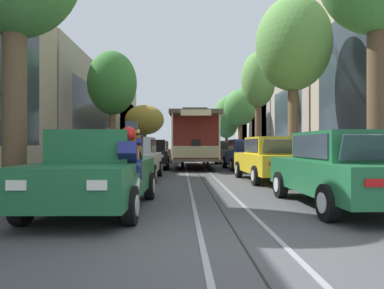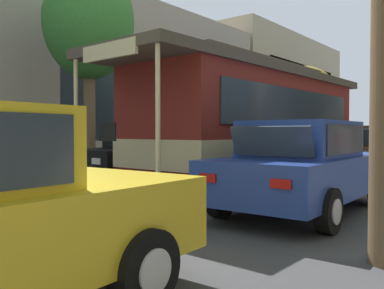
{
  "view_description": "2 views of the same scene",
  "coord_description": "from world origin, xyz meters",
  "px_view_note": "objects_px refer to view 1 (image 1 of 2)",
  "views": [
    {
      "loc": [
        -0.81,
        -4.2,
        1.31
      ],
      "look_at": [
        0.07,
        22.55,
        1.32
      ],
      "focal_mm": 32.24,
      "sensor_mm": 36.0,
      "label": 1
    },
    {
      "loc": [
        5.54,
        7.25,
        1.39
      ],
      "look_at": [
        -1.58,
        16.06,
        1.05
      ],
      "focal_mm": 38.21,
      "sensor_mm": 36.0,
      "label": 2
    }
  ],
  "objects_px": {
    "parked_car_teal_fifth_right": "(217,150)",
    "street_tree_kerb_right_second": "(293,45)",
    "pedestrian_on_left_pavement": "(267,150)",
    "parked_car_black_mid_left": "(152,154)",
    "street_tree_kerb_left_mid": "(145,120)",
    "pedestrian_crossing_far": "(275,151)",
    "parked_car_yellow_second_right": "(271,159)",
    "parked_car_silver_second_left": "(133,158)",
    "parked_car_green_near_right": "(342,169)",
    "parked_car_green_near_left": "(99,170)",
    "street_tree_kerb_left_second": "(112,84)",
    "street_tree_kerb_right_far": "(226,118)",
    "street_tree_kerb_right_fourth": "(240,108)",
    "parked_car_brown_fourth_right": "(226,152)",
    "parked_car_blue_sixth_right": "(214,150)",
    "motorcycle_with_rider": "(129,165)",
    "parked_car_brown_fourth_left": "(158,151)",
    "parked_car_blue_mid_right": "(245,154)",
    "cable_car_trolley": "(194,139)",
    "street_tree_kerb_right_mid": "(258,82)"
  },
  "relations": [
    {
      "from": "parked_car_blue_sixth_right",
      "to": "street_tree_kerb_left_second",
      "type": "bearing_deg",
      "value": -113.29
    },
    {
      "from": "street_tree_kerb_left_mid",
      "to": "cable_car_trolley",
      "type": "height_order",
      "value": "street_tree_kerb_left_mid"
    },
    {
      "from": "parked_car_yellow_second_right",
      "to": "pedestrian_crossing_far",
      "type": "xyz_separation_m",
      "value": [
        3.28,
        11.32,
        0.08
      ]
    },
    {
      "from": "street_tree_kerb_right_second",
      "to": "street_tree_kerb_right_far",
      "type": "height_order",
      "value": "street_tree_kerb_right_second"
    },
    {
      "from": "parked_car_green_near_left",
      "to": "parked_car_blue_sixth_right",
      "type": "height_order",
      "value": "same"
    },
    {
      "from": "parked_car_brown_fourth_right",
      "to": "parked_car_teal_fifth_right",
      "type": "distance_m",
      "value": 5.9
    },
    {
      "from": "parked_car_green_near_right",
      "to": "street_tree_kerb_right_second",
      "type": "xyz_separation_m",
      "value": [
        1.95,
        9.01,
        5.2
      ]
    },
    {
      "from": "parked_car_blue_sixth_right",
      "to": "street_tree_kerb_right_second",
      "type": "xyz_separation_m",
      "value": [
        1.81,
        -19.85,
        5.2
      ]
    },
    {
      "from": "parked_car_green_near_right",
      "to": "parked_car_teal_fifth_right",
      "type": "bearing_deg",
      "value": 90.32
    },
    {
      "from": "parked_car_yellow_second_right",
      "to": "parked_car_blue_sixth_right",
      "type": "bearing_deg",
      "value": 89.37
    },
    {
      "from": "parked_car_teal_fifth_right",
      "to": "street_tree_kerb_right_mid",
      "type": "distance_m",
      "value": 8.36
    },
    {
      "from": "street_tree_kerb_right_fourth",
      "to": "parked_car_black_mid_left",
      "type": "bearing_deg",
      "value": -121.76
    },
    {
      "from": "street_tree_kerb_right_far",
      "to": "street_tree_kerb_left_mid",
      "type": "bearing_deg",
      "value": -151.27
    },
    {
      "from": "parked_car_green_near_left",
      "to": "parked_car_blue_sixth_right",
      "type": "distance_m",
      "value": 29.38
    },
    {
      "from": "parked_car_yellow_second_right",
      "to": "parked_car_teal_fifth_right",
      "type": "xyz_separation_m",
      "value": [
        -0.0,
        18.2,
        0.0
      ]
    },
    {
      "from": "parked_car_green_near_left",
      "to": "parked_car_brown_fourth_right",
      "type": "distance_m",
      "value": 18.24
    },
    {
      "from": "street_tree_kerb_right_mid",
      "to": "parked_car_silver_second_left",
      "type": "bearing_deg",
      "value": -123.06
    },
    {
      "from": "parked_car_green_near_left",
      "to": "motorcycle_with_rider",
      "type": "distance_m",
      "value": 0.92
    },
    {
      "from": "parked_car_black_mid_left",
      "to": "pedestrian_on_left_pavement",
      "type": "distance_m",
      "value": 10.79
    },
    {
      "from": "street_tree_kerb_right_far",
      "to": "parked_car_black_mid_left",
      "type": "bearing_deg",
      "value": -109.49
    },
    {
      "from": "cable_car_trolley",
      "to": "street_tree_kerb_left_mid",
      "type": "bearing_deg",
      "value": 108.76
    },
    {
      "from": "street_tree_kerb_right_second",
      "to": "street_tree_kerb_right_mid",
      "type": "distance_m",
      "value": 8.07
    },
    {
      "from": "parked_car_silver_second_left",
      "to": "street_tree_kerb_left_mid",
      "type": "distance_m",
      "value": 20.93
    },
    {
      "from": "parked_car_silver_second_left",
      "to": "parked_car_brown_fourth_right",
      "type": "bearing_deg",
      "value": 66.38
    },
    {
      "from": "parked_car_teal_fifth_right",
      "to": "street_tree_kerb_left_second",
      "type": "relative_size",
      "value": 0.68
    },
    {
      "from": "parked_car_green_near_left",
      "to": "parked_car_brown_fourth_left",
      "type": "height_order",
      "value": "same"
    },
    {
      "from": "parked_car_teal_fifth_right",
      "to": "street_tree_kerb_right_second",
      "type": "xyz_separation_m",
      "value": [
        2.08,
        -14.39,
        5.2
      ]
    },
    {
      "from": "parked_car_green_near_left",
      "to": "street_tree_kerb_right_second",
      "type": "xyz_separation_m",
      "value": [
        6.97,
        9.08,
        5.2
      ]
    },
    {
      "from": "pedestrian_on_left_pavement",
      "to": "street_tree_kerb_right_second",
      "type": "bearing_deg",
      "value": -97.35
    },
    {
      "from": "parked_car_black_mid_left",
      "to": "pedestrian_crossing_far",
      "type": "distance_m",
      "value": 9.2
    },
    {
      "from": "pedestrian_on_left_pavement",
      "to": "pedestrian_crossing_far",
      "type": "bearing_deg",
      "value": -92.23
    },
    {
      "from": "parked_car_green_near_left",
      "to": "parked_car_black_mid_left",
      "type": "distance_m",
      "value": 12.31
    },
    {
      "from": "street_tree_kerb_left_second",
      "to": "cable_car_trolley",
      "type": "xyz_separation_m",
      "value": [
        4.58,
        1.83,
        -3.0
      ]
    },
    {
      "from": "parked_car_brown_fourth_right",
      "to": "street_tree_kerb_right_fourth",
      "type": "height_order",
      "value": "street_tree_kerb_right_fourth"
    },
    {
      "from": "street_tree_kerb_left_second",
      "to": "parked_car_teal_fifth_right",
      "type": "bearing_deg",
      "value": 58.47
    },
    {
      "from": "street_tree_kerb_left_second",
      "to": "street_tree_kerb_right_far",
      "type": "bearing_deg",
      "value": 65.29
    },
    {
      "from": "street_tree_kerb_right_fourth",
      "to": "cable_car_trolley",
      "type": "bearing_deg",
      "value": -115.07
    },
    {
      "from": "parked_car_teal_fifth_right",
      "to": "pedestrian_on_left_pavement",
      "type": "xyz_separation_m",
      "value": [
        3.39,
        -4.2,
        0.11
      ]
    },
    {
      "from": "parked_car_teal_fifth_right",
      "to": "street_tree_kerb_left_mid",
      "type": "bearing_deg",
      "value": 154.89
    },
    {
      "from": "parked_car_blue_mid_right",
      "to": "street_tree_kerb_left_second",
      "type": "bearing_deg",
      "value": 173.03
    },
    {
      "from": "pedestrian_on_left_pavement",
      "to": "street_tree_kerb_right_fourth",
      "type": "bearing_deg",
      "value": 106.86
    },
    {
      "from": "parked_car_black_mid_left",
      "to": "street_tree_kerb_left_mid",
      "type": "height_order",
      "value": "street_tree_kerb_left_mid"
    },
    {
      "from": "parked_car_teal_fifth_right",
      "to": "parked_car_black_mid_left",
      "type": "bearing_deg",
      "value": -113.52
    },
    {
      "from": "parked_car_teal_fifth_right",
      "to": "motorcycle_with_rider",
      "type": "bearing_deg",
      "value": -99.89
    },
    {
      "from": "parked_car_brown_fourth_left",
      "to": "motorcycle_with_rider",
      "type": "relative_size",
      "value": 2.36
    },
    {
      "from": "parked_car_yellow_second_right",
      "to": "parked_car_silver_second_left",
      "type": "bearing_deg",
      "value": 171.84
    },
    {
      "from": "parked_car_brown_fourth_left",
      "to": "parked_car_blue_mid_right",
      "type": "relative_size",
      "value": 1.01
    },
    {
      "from": "parked_car_green_near_left",
      "to": "parked_car_teal_fifth_right",
      "type": "height_order",
      "value": "same"
    },
    {
      "from": "pedestrian_on_left_pavement",
      "to": "parked_car_yellow_second_right",
      "type": "bearing_deg",
      "value": -103.6
    },
    {
      "from": "street_tree_kerb_right_fourth",
      "to": "parked_car_brown_fourth_right",
      "type": "bearing_deg",
      "value": -108.92
    }
  ]
}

